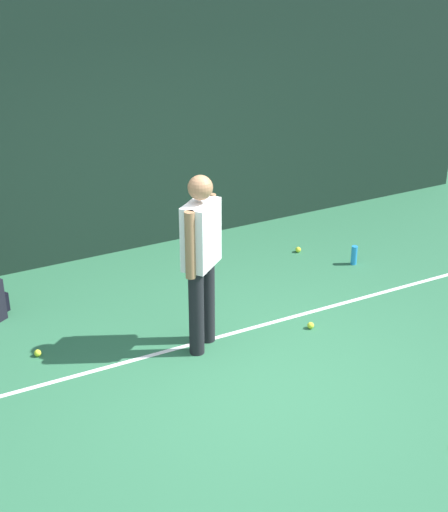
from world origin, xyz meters
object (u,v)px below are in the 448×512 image
tennis_ball_mid_court (38,353)px  water_bottle (354,255)px  tennis_player (201,253)px  tennis_ball_near_player (311,325)px  tennis_ball_by_fence (298,250)px

tennis_ball_mid_court → water_bottle: bearing=3.7°
tennis_player → tennis_ball_near_player: (1.08, -0.20, -0.93)m
tennis_ball_mid_court → tennis_ball_by_fence: bearing=13.6°
tennis_ball_near_player → tennis_ball_mid_court: same height
tennis_ball_mid_court → water_bottle: water_bottle is taller
tennis_player → tennis_ball_mid_court: 1.79m
tennis_player → tennis_ball_mid_court: size_ratio=25.76×
tennis_player → tennis_ball_by_fence: size_ratio=25.76×
tennis_ball_mid_court → tennis_player: bearing=-20.7°
water_bottle → tennis_ball_by_fence: bearing=124.8°
tennis_player → water_bottle: tennis_player is taller
tennis_ball_near_player → water_bottle: 1.58m
tennis_ball_near_player → tennis_ball_by_fence: 1.76m
tennis_player → tennis_ball_by_fence: tennis_player is taller
tennis_ball_by_fence → tennis_ball_mid_court: same height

